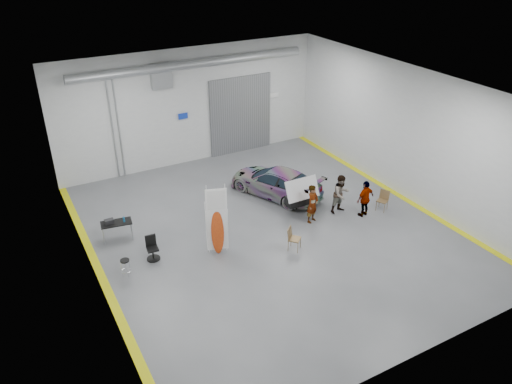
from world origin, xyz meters
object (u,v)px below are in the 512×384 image
person_b (341,194)px  surfboard_display (219,226)px  folding_chair_far (382,204)px  shop_stool (126,268)px  person_c (365,199)px  sedan_car (276,182)px  office_chair (152,249)px  person_a (313,204)px  folding_chair_near (294,243)px  work_table (114,223)px

person_b → surfboard_display: surfboard_display is taller
folding_chair_far → shop_stool: size_ratio=1.34×
person_c → shop_stool: 10.28m
sedan_car → office_chair: sedan_car is taller
person_b → shop_stool: bearing=175.7°
person_c → sedan_car: bearing=-64.2°
sedan_car → person_a: 2.82m
person_a → surfboard_display: surfboard_display is taller
folding_chair_far → office_chair: 10.16m
sedan_car → person_c: bearing=101.1°
folding_chair_near → shop_stool: (-6.19, 1.52, 0.04)m
person_b → office_chair: size_ratio=1.83×
person_b → work_table: person_b is taller
person_b → office_chair: (-8.37, 0.57, -0.46)m
sedan_car → person_b: size_ratio=2.61×
person_a → work_table: (-7.66, 2.66, -0.10)m
person_a → folding_chair_far: person_a is taller
person_b → person_c: bearing=-52.4°
person_b → surfboard_display: (-5.94, -0.24, 0.30)m
surfboard_display → folding_chair_near: 3.01m
surfboard_display → folding_chair_near: bearing=-7.6°
person_b → office_chair: person_b is taller
sedan_car → person_c: (2.38, -3.50, 0.17)m
person_c → surfboard_display: bearing=-13.1°
work_table → sedan_car: bearing=1.1°
shop_stool → office_chair: bearing=25.2°
person_a → shop_stool: 8.00m
person_b → folding_chair_near: (-3.35, -1.50, -0.58)m
person_a → shop_stool: (-7.98, 0.11, -0.52)m
sedan_car → shop_stool: 8.31m
folding_chair_far → person_b: bearing=-142.5°
surfboard_display → work_table: (-3.28, 2.81, -0.42)m
person_a → folding_chair_far: (3.26, -0.69, -0.57)m
person_c → work_table: 10.47m
person_b → person_c: person_b is taller
person_a → office_chair: person_a is taller
person_a → folding_chair_near: bearing=-164.9°
sedan_car → surfboard_display: surfboard_display is taller
sedan_car → person_a: (0.13, -2.81, 0.19)m
sedan_car → folding_chair_far: (3.39, -3.50, -0.38)m
sedan_car → shop_stool: (-7.85, -2.70, -0.32)m
sedan_car → person_b: person_b is taller
person_c → folding_chair_near: 4.14m
work_table → office_chair: work_table is taller
shop_stool → office_chair: office_chair is taller
person_c → work_table: (-9.92, 3.35, -0.08)m
person_a → folding_chair_near: size_ratio=1.81×
person_c → office_chair: bearing=-16.9°
folding_chair_near → work_table: size_ratio=0.74×
folding_chair_far → shop_stool: bearing=-121.9°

